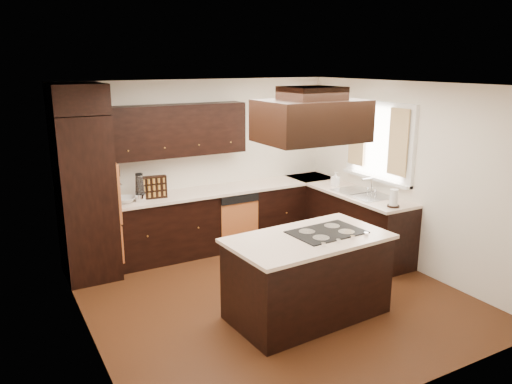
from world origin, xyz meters
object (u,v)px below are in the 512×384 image
(island, at_px, (307,278))
(spice_rack, at_px, (153,187))
(range_hood, at_px, (311,121))
(oven_column, at_px, (86,198))

(island, relative_size, spice_rack, 4.47)
(range_hood, relative_size, spice_rack, 2.80)
(island, relative_size, range_hood, 1.60)
(oven_column, height_order, island, oven_column)
(oven_column, bearing_deg, range_hood, -50.26)
(range_hood, bearing_deg, spice_rack, 112.91)
(island, height_order, range_hood, range_hood)
(oven_column, bearing_deg, island, -50.59)
(spice_rack, bearing_deg, oven_column, -169.09)
(range_hood, xyz_separation_m, spice_rack, (-0.97, 2.31, -1.08))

